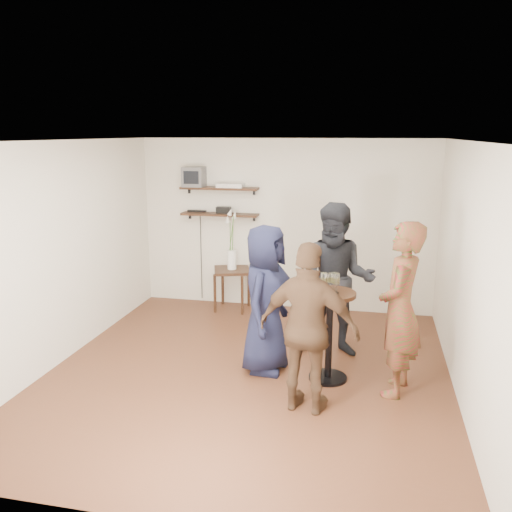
{
  "coord_description": "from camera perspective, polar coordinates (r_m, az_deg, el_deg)",
  "views": [
    {
      "loc": [
        1.32,
        -5.57,
        2.69
      ],
      "look_at": [
        0.01,
        0.4,
        1.28
      ],
      "focal_mm": 38.0,
      "sensor_mm": 36.0,
      "label": 1
    }
  ],
  "objects": [
    {
      "name": "person_dark",
      "position": [
        6.61,
        8.55,
        -2.56
      ],
      "size": [
        0.93,
        0.74,
        1.88
      ],
      "primitive_type": "imported",
      "rotation": [
        0.0,
        0.0,
        -0.03
      ],
      "color": "black",
      "rests_on": "room"
    },
    {
      "name": "crt_monitor",
      "position": [
        8.42,
        -6.52,
        8.28
      ],
      "size": [
        0.32,
        0.3,
        0.3
      ],
      "primitive_type": "cube",
      "color": "#59595B",
      "rests_on": "shelf_upper"
    },
    {
      "name": "dvd_deck",
      "position": [
        8.27,
        -2.69,
        7.43
      ],
      "size": [
        0.4,
        0.24,
        0.06
      ],
      "primitive_type": "cube",
      "color": "silver",
      "rests_on": "shelf_upper"
    },
    {
      "name": "person_navy",
      "position": [
        6.12,
        1.0,
        -4.55
      ],
      "size": [
        0.65,
        0.9,
        1.7
      ],
      "primitive_type": "imported",
      "rotation": [
        0.0,
        0.0,
        1.43
      ],
      "color": "black",
      "rests_on": "room"
    },
    {
      "name": "room",
      "position": [
        5.89,
        -0.9,
        -0.69
      ],
      "size": [
        4.58,
        5.08,
        2.68
      ],
      "color": "#402014",
      "rests_on": "ground"
    },
    {
      "name": "person_brown",
      "position": [
        5.26,
        5.56,
        -7.63
      ],
      "size": [
        1.05,
        0.6,
        1.69
      ],
      "primitive_type": "imported",
      "rotation": [
        0.0,
        0.0,
        2.95
      ],
      "color": "#4B3220",
      "rests_on": "room"
    },
    {
      "name": "power_strip",
      "position": [
        8.53,
        -6.24,
        4.73
      ],
      "size": [
        0.3,
        0.05,
        0.03
      ],
      "primitive_type": "cube",
      "color": "black",
      "rests_on": "shelf_lower"
    },
    {
      "name": "radio",
      "position": [
        8.34,
        -3.43,
        4.84
      ],
      "size": [
        0.22,
        0.1,
        0.1
      ],
      "primitive_type": "cube",
      "color": "black",
      "rests_on": "shelf_lower"
    },
    {
      "name": "shelf_upper",
      "position": [
        8.32,
        -3.88,
        7.12
      ],
      "size": [
        1.2,
        0.25,
        0.04
      ],
      "primitive_type": "cube",
      "color": "black",
      "rests_on": "room"
    },
    {
      "name": "wine_glass_fr",
      "position": [
        5.81,
        8.46,
        -2.49
      ],
      "size": [
        0.07,
        0.07,
        0.22
      ],
      "color": "silver",
      "rests_on": "drinks_table"
    },
    {
      "name": "wine_glass_br",
      "position": [
        5.87,
        8.22,
        -2.39
      ],
      "size": [
        0.07,
        0.07,
        0.21
      ],
      "color": "silver",
      "rests_on": "drinks_table"
    },
    {
      "name": "shelf_lower",
      "position": [
        8.37,
        -3.84,
        4.4
      ],
      "size": [
        1.2,
        0.25,
        0.04
      ],
      "primitive_type": "cube",
      "color": "black",
      "rests_on": "room"
    },
    {
      "name": "vase_lilies",
      "position": [
        8.22,
        -2.59,
        0.65
      ],
      "size": [
        0.19,
        0.2,
        0.95
      ],
      "rotation": [
        0.0,
        0.0,
        0.3
      ],
      "color": "white",
      "rests_on": "side_table"
    },
    {
      "name": "person_plaid",
      "position": [
        5.76,
        14.93,
        -5.46
      ],
      "size": [
        0.56,
        0.74,
        1.83
      ],
      "primitive_type": "imported",
      "rotation": [
        0.0,
        0.0,
        4.51
      ],
      "color": "#AD1327",
      "rests_on": "room"
    },
    {
      "name": "wine_glass_fl",
      "position": [
        5.81,
        7.16,
        -2.44
      ],
      "size": [
        0.07,
        0.07,
        0.22
      ],
      "color": "silver",
      "rests_on": "drinks_table"
    },
    {
      "name": "wine_glass_bl",
      "position": [
        5.92,
        7.83,
        -2.38
      ],
      "size": [
        0.06,
        0.06,
        0.19
      ],
      "color": "silver",
      "rests_on": "drinks_table"
    },
    {
      "name": "drinks_table",
      "position": [
        5.99,
        7.74,
        -7.08
      ],
      "size": [
        0.55,
        0.55,
        1.01
      ],
      "color": "black",
      "rests_on": "room"
    },
    {
      "name": "side_table",
      "position": [
        8.32,
        -2.55,
        -2.08
      ],
      "size": [
        0.67,
        0.67,
        0.64
      ],
      "rotation": [
        0.0,
        0.0,
        0.3
      ],
      "color": "black",
      "rests_on": "room"
    }
  ]
}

